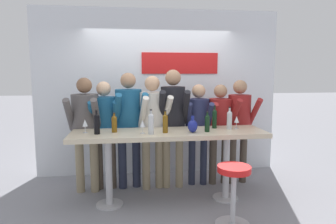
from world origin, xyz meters
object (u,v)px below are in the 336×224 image
Objects in this scene: decorative_vase at (193,126)px; person_rightmost at (239,120)px; person_center_left at (129,118)px; wine_bottle_0 at (165,122)px; wine_bottle_1 at (229,119)px; wine_bottle_2 at (97,123)px; person_far_right at (220,123)px; wine_bottle_4 at (151,123)px; person_center at (153,120)px; wine_bottle_5 at (215,118)px; tasting_table at (169,141)px; wine_glass_2 at (237,120)px; person_right at (198,123)px; wine_bottle_3 at (114,123)px; wine_bottle_6 at (207,122)px; bar_stool at (234,186)px; wine_glass_1 at (143,124)px; person_left at (105,123)px; person_center_right at (173,115)px; wine_glass_0 at (85,123)px; person_far_left at (85,123)px.

person_rightmost is at bearing 36.71° from decorative_vase.
wine_bottle_0 is at bearing -64.74° from person_center_left.
wine_bottle_1 is 0.98× the size of wine_bottle_2.
person_center_left is 1.42m from person_far_right.
wine_bottle_4 reaches higher than wine_bottle_2.
person_center is 0.93m from wine_bottle_5.
tasting_table is 14.73× the size of wine_glass_2.
person_right is at bearing 47.78° from wine_bottle_0.
person_center_left is 1.03× the size of person_center.
person_center reaches higher than wine_bottle_4.
wine_bottle_1 reaches higher than wine_bottle_0.
person_center is 0.73m from wine_bottle_3.
wine_bottle_5 is 1.50× the size of decorative_vase.
wine_bottle_2 is at bearing -176.21° from wine_glass_2.
wine_bottle_3 is 0.97× the size of wine_bottle_6.
wine_bottle_4 is (-1.11, -0.20, 0.00)m from wine_bottle_1.
wine_glass_1 is (-1.01, 0.65, 0.64)m from bar_stool.
person_left is at bearing 128.03° from wine_glass_1.
decorative_vase is (0.66, -0.02, -0.04)m from wine_glass_1.
tasting_table is 8.06× the size of wine_bottle_4.
wine_glass_1 is at bearing -173.03° from wine_glass_2.
person_center_left is 1.59m from wine_glass_2.
wine_bottle_3 is at bearing -178.82° from wine_glass_2.
person_center_left is (0.36, -0.00, 0.08)m from person_left.
person_center_right is at bearing 152.03° from wine_glass_2.
wine_glass_2 is (0.97, 0.08, 0.26)m from tasting_table.
person_center_right is 0.44m from person_right.
wine_bottle_4 is 0.56m from decorative_vase.
wine_bottle_3 is 1.49× the size of wine_glass_0.
person_far_right is at bearing 32.50° from wine_bottle_4.
wine_bottle_4 is (-0.25, -0.15, 0.28)m from tasting_table.
decorative_vase is at bearing -2.52° from wine_bottle_2.
person_rightmost is (0.66, -0.01, 0.04)m from person_right.
wine_bottle_3 is at bearing 160.88° from wine_glass_1.
wine_glass_1 is 0.80× the size of decorative_vase.
wine_glass_0 is (-1.64, -0.53, 0.13)m from person_right.
wine_bottle_4 is (-0.90, 0.59, 0.66)m from bar_stool.
person_far_left is 5.71× the size of wine_bottle_0.
person_rightmost reaches higher than wine_glass_0.
wine_bottle_2 reaches higher than bar_stool.
decorative_vase is at bearing -145.86° from wine_bottle_5.
person_far_left is 2.05m from person_far_right.
wine_bottle_5 reaches higher than wine_bottle_4.
person_center_left is at bearing 146.34° from wine_bottle_6.
person_left reaches higher than wine_bottle_5.
wine_bottle_4 is at bearing -52.75° from person_left.
wine_bottle_5 is at bearing -19.43° from person_left.
wine_bottle_3 is at bearing 173.90° from wine_bottle_6.
tasting_table is at bearing -3.60° from wine_bottle_3.
wine_bottle_1 is (2.02, -0.45, 0.09)m from person_far_left.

